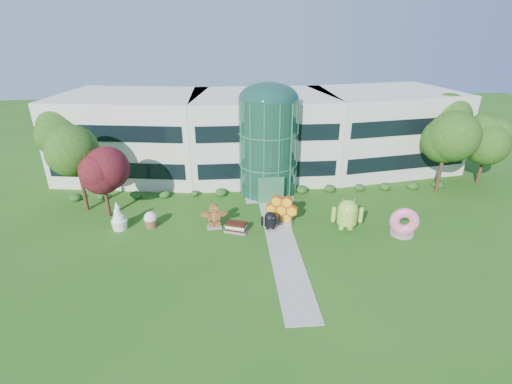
{
  "coord_description": "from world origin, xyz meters",
  "views": [
    {
      "loc": [
        -4.37,
        -24.5,
        16.45
      ],
      "look_at": [
        -1.76,
        6.0,
        2.6
      ],
      "focal_mm": 26.0,
      "sensor_mm": 36.0,
      "label": 1
    }
  ],
  "objects_px": {
    "android_green": "(348,213)",
    "android_black": "(270,219)",
    "gingerbread": "(214,216)",
    "donut": "(404,221)"
  },
  "relations": [
    {
      "from": "donut",
      "to": "gingerbread",
      "type": "height_order",
      "value": "donut"
    },
    {
      "from": "android_black",
      "to": "donut",
      "type": "distance_m",
      "value": 11.32
    },
    {
      "from": "android_black",
      "to": "gingerbread",
      "type": "xyz_separation_m",
      "value": [
        -4.9,
        0.76,
        0.2
      ]
    },
    {
      "from": "android_green",
      "to": "gingerbread",
      "type": "distance_m",
      "value": 11.63
    },
    {
      "from": "android_black",
      "to": "android_green",
      "type": "bearing_deg",
      "value": -3.37
    },
    {
      "from": "gingerbread",
      "to": "donut",
      "type": "bearing_deg",
      "value": -11.3
    },
    {
      "from": "donut",
      "to": "android_black",
      "type": "bearing_deg",
      "value": -173.41
    },
    {
      "from": "android_black",
      "to": "gingerbread",
      "type": "bearing_deg",
      "value": 172.15
    },
    {
      "from": "android_green",
      "to": "android_black",
      "type": "bearing_deg",
      "value": -176.54
    },
    {
      "from": "android_black",
      "to": "gingerbread",
      "type": "relative_size",
      "value": 0.77
    }
  ]
}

